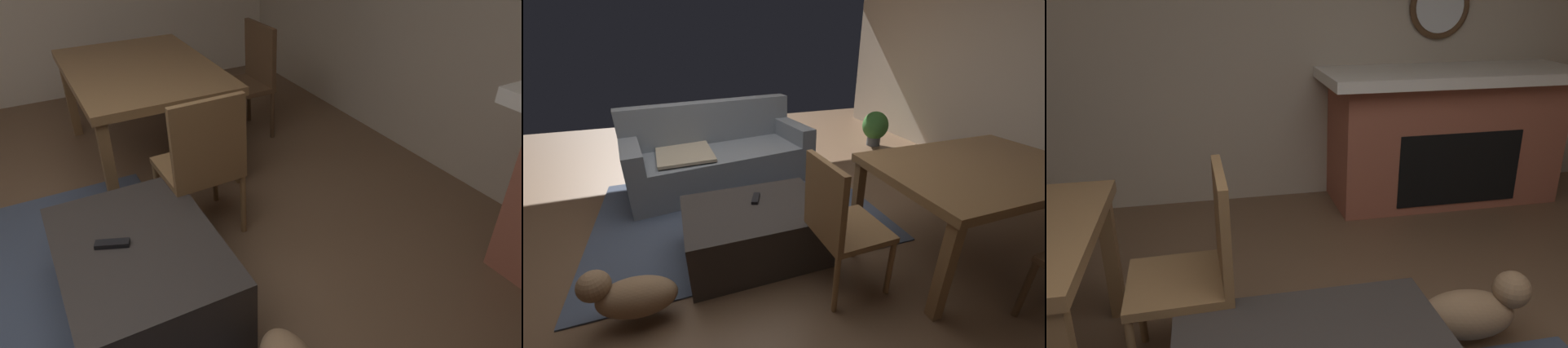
% 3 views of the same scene
% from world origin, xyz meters
% --- Properties ---
extents(ottoman_coffee_table, '(1.04, 0.74, 0.41)m').
position_xyz_m(ottoman_coffee_table, '(0.12, -0.51, 0.21)').
color(ottoman_coffee_table, '#2D2826').
rests_on(ottoman_coffee_table, ground).
extents(tv_remote, '(0.11, 0.17, 0.02)m').
position_xyz_m(tv_remote, '(0.15, -0.41, 0.42)').
color(tv_remote, black).
rests_on(tv_remote, ottoman_coffee_table).
extents(dining_table, '(1.50, 1.02, 0.74)m').
position_xyz_m(dining_table, '(1.66, -1.03, 0.66)').
color(dining_table, brown).
rests_on(dining_table, ground).
extents(dining_chair_west, '(0.45, 0.45, 0.93)m').
position_xyz_m(dining_chair_west, '(0.52, -1.03, 0.52)').
color(dining_chair_west, brown).
rests_on(dining_chair_west, ground).
extents(dining_chair_south, '(0.46, 0.46, 0.93)m').
position_xyz_m(dining_chair_south, '(1.67, -1.93, 0.52)').
color(dining_chair_south, '#513823').
rests_on(dining_chair_south, ground).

